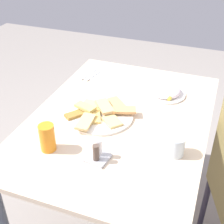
% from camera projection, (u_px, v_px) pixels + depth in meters
% --- Properties ---
extents(ground_plane, '(6.00, 6.00, 0.00)m').
position_uv_depth(ground_plane, '(118.00, 218.00, 1.96)').
color(ground_plane, gray).
extents(dining_table, '(1.18, 0.84, 0.76)m').
position_uv_depth(dining_table, '(120.00, 131.00, 1.58)').
color(dining_table, beige).
rests_on(dining_table, ground_plane).
extents(pide_platter, '(0.35, 0.33, 0.05)m').
position_uv_depth(pide_platter, '(100.00, 114.00, 1.54)').
color(pide_platter, white).
rests_on(pide_platter, dining_table).
extents(salad_plate_greens, '(0.22, 0.22, 0.06)m').
position_uv_depth(salad_plate_greens, '(165.00, 91.00, 1.71)').
color(salad_plate_greens, white).
rests_on(salad_plate_greens, dining_table).
extents(soda_can, '(0.08, 0.08, 0.12)m').
position_uv_depth(soda_can, '(47.00, 138.00, 1.31)').
color(soda_can, orange).
rests_on(soda_can, dining_table).
extents(drinking_glass, '(0.08, 0.08, 0.09)m').
position_uv_depth(drinking_glass, '(175.00, 146.00, 1.29)').
color(drinking_glass, silver).
rests_on(drinking_glass, dining_table).
extents(paper_napkin, '(0.16, 0.16, 0.00)m').
position_uv_depth(paper_napkin, '(92.00, 75.00, 1.93)').
color(paper_napkin, white).
rests_on(paper_napkin, dining_table).
extents(fork, '(0.18, 0.05, 0.00)m').
position_uv_depth(fork, '(89.00, 74.00, 1.93)').
color(fork, silver).
rests_on(fork, paper_napkin).
extents(spoon, '(0.18, 0.05, 0.00)m').
position_uv_depth(spoon, '(95.00, 74.00, 1.92)').
color(spoon, silver).
rests_on(spoon, paper_napkin).
extents(condiment_caddy, '(0.10, 0.10, 0.09)m').
position_uv_depth(condiment_caddy, '(98.00, 154.00, 1.27)').
color(condiment_caddy, '#B2B2B7').
rests_on(condiment_caddy, dining_table).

